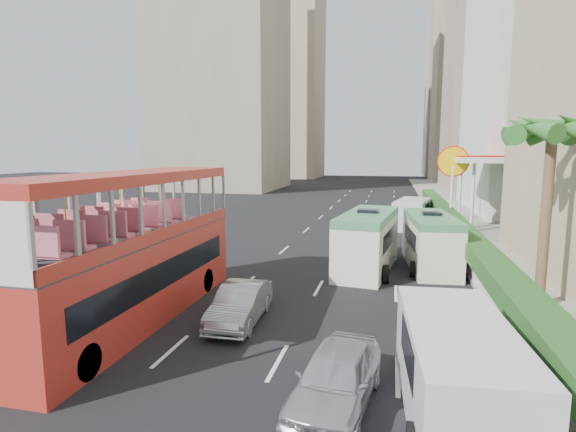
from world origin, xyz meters
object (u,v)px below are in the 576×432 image
(panel_van_far, at_px, (412,214))
(palm_tree, at_px, (545,219))
(minibus_far, at_px, (430,241))
(car_silver_lane_b, at_px, (336,406))
(van_asset, at_px, (362,247))
(panel_van_near, at_px, (457,372))
(minibus_near, at_px, (367,241))
(car_silver_lane_a, at_px, (240,322))
(double_decker_bus, at_px, (131,248))
(shell_station, at_px, (494,192))

(panel_van_far, bearing_deg, palm_tree, -67.34)
(minibus_far, bearing_deg, car_silver_lane_b, -108.22)
(van_asset, distance_m, minibus_far, 5.76)
(panel_van_near, distance_m, panel_van_far, 25.69)
(van_asset, relative_size, minibus_near, 0.66)
(minibus_far, bearing_deg, van_asset, 124.92)
(minibus_far, bearing_deg, minibus_near, -165.56)
(car_silver_lane_a, bearing_deg, palm_tree, 16.31)
(minibus_far, distance_m, panel_van_near, 13.33)
(panel_van_near, bearing_deg, panel_van_far, 85.96)
(car_silver_lane_b, height_order, panel_van_far, panel_van_far)
(double_decker_bus, xyz_separation_m, panel_van_near, (9.99, -3.61, -1.47))
(panel_van_near, relative_size, panel_van_far, 0.99)
(panel_van_far, bearing_deg, van_asset, -100.91)
(car_silver_lane_a, xyz_separation_m, panel_van_far, (6.45, 21.48, 1.07))
(car_silver_lane_b, bearing_deg, minibus_near, 97.42)
(minibus_far, distance_m, palm_tree, 6.93)
(minibus_far, relative_size, shell_station, 0.75)
(panel_van_near, bearing_deg, shell_station, 73.43)
(minibus_near, bearing_deg, shell_station, 66.56)
(car_silver_lane_b, relative_size, van_asset, 0.95)
(palm_tree, bearing_deg, minibus_far, 120.40)
(double_decker_bus, height_order, panel_van_far, double_decker_bus)
(double_decker_bus, xyz_separation_m, car_silver_lane_b, (7.41, -3.76, -2.53))
(car_silver_lane_a, height_order, panel_van_near, panel_van_near)
(van_asset, bearing_deg, minibus_near, -83.36)
(van_asset, xyz_separation_m, panel_van_far, (3.26, 8.10, 1.07))
(car_silver_lane_a, xyz_separation_m, car_silver_lane_b, (3.78, -4.35, 0.00))
(car_silver_lane_b, xyz_separation_m, panel_van_far, (2.67, 25.83, 1.07))
(van_asset, height_order, palm_tree, palm_tree)
(minibus_near, distance_m, palm_tree, 8.11)
(minibus_near, distance_m, panel_van_far, 13.73)
(car_silver_lane_a, relative_size, van_asset, 0.93)
(panel_van_near, bearing_deg, minibus_far, 84.17)
(shell_station, bearing_deg, car_silver_lane_a, -118.91)
(minibus_far, height_order, panel_van_near, minibus_far)
(car_silver_lane_b, distance_m, palm_tree, 10.60)
(car_silver_lane_a, distance_m, panel_van_near, 7.70)
(car_silver_lane_a, bearing_deg, panel_van_near, -35.69)
(double_decker_bus, distance_m, minibus_far, 14.31)
(panel_van_far, bearing_deg, car_silver_lane_b, -84.87)
(van_asset, distance_m, palm_tree, 12.64)
(car_silver_lane_b, distance_m, minibus_far, 13.86)
(minibus_far, bearing_deg, panel_van_near, -97.47)
(panel_van_far, bearing_deg, minibus_near, -90.14)
(minibus_near, xyz_separation_m, panel_van_near, (2.57, -12.22, -0.36))
(minibus_near, bearing_deg, van_asset, 103.77)
(double_decker_bus, bearing_deg, palm_tree, 16.16)
(car_silver_lane_a, distance_m, minibus_near, 8.97)
(minibus_near, xyz_separation_m, shell_station, (8.58, 14.40, 1.34))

